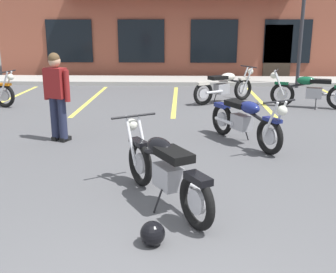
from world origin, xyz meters
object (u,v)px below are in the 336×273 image
(motorcycle_foreground_classic, at_px, (164,169))
(motorcycle_blue_standard, at_px, (310,91))
(motorcycle_silver_naked, at_px, (225,86))
(helmet_on_pavement, at_px, (153,233))
(motorcycle_green_cafe_racer, at_px, (245,120))
(person_in_black_shirt, at_px, (57,92))

(motorcycle_foreground_classic, xyz_separation_m, motorcycle_blue_standard, (3.58, 6.13, 0.00))
(motorcycle_silver_naked, distance_m, helmet_on_pavement, 7.95)
(motorcycle_silver_naked, bearing_deg, motorcycle_foreground_classic, -101.66)
(motorcycle_silver_naked, bearing_deg, motorcycle_blue_standard, -17.22)
(helmet_on_pavement, bearing_deg, motorcycle_green_cafe_racer, 68.41)
(motorcycle_blue_standard, height_order, person_in_black_shirt, person_in_black_shirt)
(motorcycle_silver_naked, height_order, motorcycle_green_cafe_racer, same)
(motorcycle_silver_naked, xyz_separation_m, motorcycle_blue_standard, (2.18, -0.68, 0.00))
(motorcycle_foreground_classic, relative_size, motorcycle_green_cafe_racer, 0.98)
(motorcycle_green_cafe_racer, xyz_separation_m, helmet_on_pavement, (-1.46, -3.68, -0.33))
(motorcycle_green_cafe_racer, relative_size, helmet_on_pavement, 7.34)
(motorcycle_foreground_classic, distance_m, motorcycle_green_cafe_racer, 3.01)
(person_in_black_shirt, bearing_deg, motorcycle_foreground_classic, -52.35)
(motorcycle_silver_naked, relative_size, helmet_on_pavement, 7.05)
(motorcycle_blue_standard, xyz_separation_m, person_in_black_shirt, (-5.71, -3.37, 0.49))
(motorcycle_blue_standard, xyz_separation_m, motorcycle_green_cafe_racer, (-2.20, -3.45, 0.00))
(motorcycle_foreground_classic, relative_size, motorcycle_blue_standard, 0.91)
(motorcycle_green_cafe_racer, bearing_deg, motorcycle_foreground_classic, -117.28)
(motorcycle_green_cafe_racer, height_order, person_in_black_shirt, person_in_black_shirt)
(motorcycle_foreground_classic, height_order, motorcycle_blue_standard, same)
(person_in_black_shirt, bearing_deg, motorcycle_blue_standard, 30.50)
(motorcycle_silver_naked, xyz_separation_m, person_in_black_shirt, (-3.53, -4.04, 0.49))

